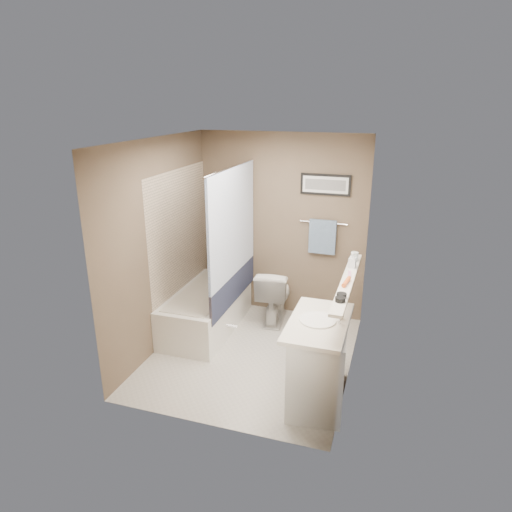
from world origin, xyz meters
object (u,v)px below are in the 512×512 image
(candle_bowl_far, at_px, (342,295))
(bathtub, at_px, (207,310))
(candle_bowl_near, at_px, (340,299))
(glass_jar, at_px, (354,257))
(hair_brush_front, at_px, (346,282))
(toilet, at_px, (274,294))
(soap_bottle, at_px, (352,260))
(vanity, at_px, (318,362))

(candle_bowl_far, bearing_deg, bathtub, 150.11)
(candle_bowl_near, height_order, glass_jar, glass_jar)
(bathtub, distance_m, glass_jar, 2.01)
(candle_bowl_far, bearing_deg, candle_bowl_near, -90.00)
(bathtub, distance_m, hair_brush_front, 2.11)
(candle_bowl_near, relative_size, glass_jar, 0.90)
(bathtub, relative_size, candle_bowl_far, 16.67)
(toilet, distance_m, glass_jar, 1.40)
(candle_bowl_near, distance_m, glass_jar, 1.09)
(candle_bowl_far, height_order, soap_bottle, soap_bottle)
(vanity, xyz_separation_m, candle_bowl_far, (0.19, -0.03, 0.73))
(toilet, relative_size, candle_bowl_far, 8.12)
(candle_bowl_far, height_order, hair_brush_front, hair_brush_front)
(vanity, xyz_separation_m, hair_brush_front, (0.19, 0.30, 0.74))
(vanity, distance_m, candle_bowl_near, 0.77)
(candle_bowl_near, height_order, hair_brush_front, hair_brush_front)
(candle_bowl_near, xyz_separation_m, glass_jar, (0.00, 1.09, 0.03))
(candle_bowl_near, bearing_deg, candle_bowl_far, 90.00)
(toilet, bearing_deg, soap_bottle, 140.49)
(toilet, xyz_separation_m, soap_bottle, (1.03, -0.71, 0.83))
(bathtub, relative_size, candle_bowl_near, 16.67)
(vanity, bearing_deg, soap_bottle, 70.51)
(bathtub, distance_m, candle_bowl_far, 2.24)
(bathtub, height_order, vanity, vanity)
(bathtub, xyz_separation_m, hair_brush_front, (1.79, -0.70, 0.89))
(vanity, relative_size, candle_bowl_near, 10.00)
(candle_bowl_far, distance_m, glass_jar, 1.00)
(toilet, relative_size, vanity, 0.81)
(vanity, bearing_deg, toilet, 113.80)
(candle_bowl_near, bearing_deg, hair_brush_front, 90.00)
(vanity, relative_size, candle_bowl_far, 10.00)
(bathtub, bearing_deg, soap_bottle, -7.76)
(vanity, bearing_deg, hair_brush_front, 52.63)
(vanity, xyz_separation_m, candle_bowl_near, (0.19, -0.11, 0.73))
(bathtub, xyz_separation_m, candle_bowl_near, (1.79, -1.11, 0.89))
(soap_bottle, bearing_deg, candle_bowl_far, -90.00)
(soap_bottle, bearing_deg, toilet, 145.58)
(vanity, height_order, candle_bowl_near, candle_bowl_near)
(bathtub, height_order, toilet, toilet)
(vanity, distance_m, hair_brush_front, 0.82)
(candle_bowl_far, bearing_deg, soap_bottle, 90.00)
(soap_bottle, bearing_deg, glass_jar, 90.00)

